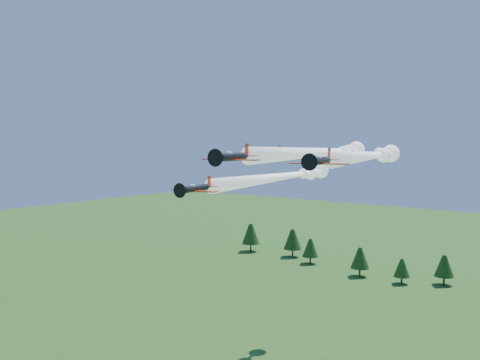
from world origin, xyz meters
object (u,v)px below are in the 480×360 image
Objects in this scene: plane_lead at (323,152)px; plane_right at (370,156)px; plane_left at (283,176)px; plane_slot at (272,154)px.

plane_right is (7.15, 5.00, -0.66)m from plane_lead.
plane_lead is at bearing -36.00° from plane_left.
plane_left is (-13.22, 6.98, -5.44)m from plane_lead.
plane_slot reaches higher than plane_right.
plane_left is 7.95× the size of plane_slot.
plane_slot is at bearing -123.65° from plane_right.
plane_slot reaches higher than plane_left.
plane_lead is 8.75m from plane_right.
plane_right is (20.38, -1.99, 4.78)m from plane_left.
plane_slot is (12.07, -21.66, 5.39)m from plane_left.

